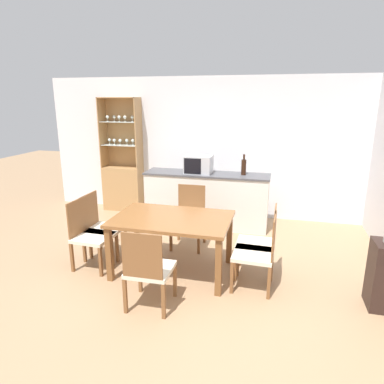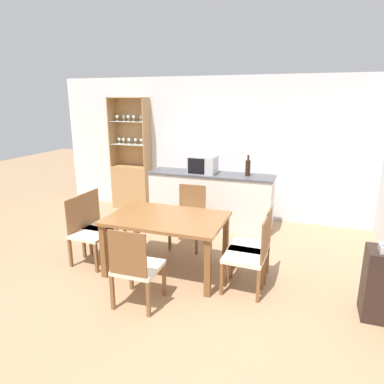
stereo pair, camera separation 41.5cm
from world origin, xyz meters
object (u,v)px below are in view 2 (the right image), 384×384
(dining_chair_side_right_far, at_px, (253,245))
(wine_bottle, at_px, (248,168))
(display_cabinet, at_px, (132,177))
(dining_chair_side_right_near, at_px, (249,255))
(dining_chair_side_left_near, at_px, (89,231))
(dining_chair_head_far, at_px, (189,217))
(dining_table, at_px, (167,224))
(dining_chair_side_left_far, at_px, (101,224))
(microwave, at_px, (203,165))
(dining_chair_head_near, at_px, (136,267))

(dining_chair_side_right_far, distance_m, wine_bottle, 1.78)
(display_cabinet, distance_m, dining_chair_side_right_far, 3.49)
(dining_chair_side_right_near, height_order, dining_chair_side_left_near, same)
(wine_bottle, bearing_deg, dining_chair_head_far, -126.18)
(dining_chair_side_right_near, distance_m, wine_bottle, 2.05)
(dining_table, distance_m, dining_chair_side_left_far, 1.10)
(display_cabinet, xyz_separation_m, dining_table, (1.72, -2.23, 0.01))
(dining_chair_side_right_far, xyz_separation_m, microwave, (-1.14, 1.58, 0.64))
(display_cabinet, bearing_deg, dining_chair_head_near, -60.66)
(dining_chair_side_right_far, xyz_separation_m, dining_chair_side_left_far, (-2.15, 0.00, 0.00))
(wine_bottle, bearing_deg, dining_table, -111.26)
(dining_chair_side_right_far, bearing_deg, dining_chair_side_right_near, -179.16)
(dining_table, bearing_deg, dining_chair_head_far, 90.04)
(display_cabinet, xyz_separation_m, dining_chair_head_far, (1.72, -1.40, -0.18))
(dining_chair_side_right_far, bearing_deg, dining_chair_head_far, 58.41)
(dining_chair_side_right_near, height_order, wine_bottle, wine_bottle)
(microwave, bearing_deg, dining_chair_side_right_near, -58.52)
(dining_chair_side_left_far, bearing_deg, dining_chair_head_far, 123.39)
(dining_chair_side_right_far, relative_size, dining_chair_head_near, 1.00)
(display_cabinet, distance_m, wine_bottle, 2.49)
(display_cabinet, xyz_separation_m, dining_chair_side_left_near, (0.64, -2.37, -0.18))
(dining_chair_side_left_near, distance_m, microwave, 2.21)
(dining_chair_head_far, height_order, dining_chair_side_left_near, same)
(dining_chair_side_left_near, bearing_deg, dining_chair_head_far, 134.88)
(dining_chair_side_left_near, xyz_separation_m, wine_bottle, (1.76, 1.91, 0.62))
(dining_chair_head_far, bearing_deg, dining_chair_side_left_near, 41.31)
(dining_table, relative_size, dining_chair_side_left_near, 1.60)
(dining_chair_side_right_near, xyz_separation_m, dining_chair_head_near, (-1.07, -0.68, 0.00))
(dining_chair_head_near, distance_m, dining_chair_side_left_near, 1.28)
(display_cabinet, distance_m, dining_chair_head_far, 2.23)
(dining_chair_side_left_near, distance_m, wine_bottle, 2.67)
(dining_chair_side_right_near, xyz_separation_m, wine_bottle, (-0.39, 1.91, 0.62))
(wine_bottle, bearing_deg, microwave, -176.62)
(dining_chair_head_near, bearing_deg, dining_chair_side_left_far, 136.92)
(microwave, bearing_deg, dining_chair_side_left_near, -118.37)
(dining_chair_side_right_near, relative_size, dining_chair_side_left_far, 1.00)
(display_cabinet, xyz_separation_m, wine_bottle, (2.41, -0.46, 0.44))
(dining_table, xyz_separation_m, dining_chair_side_left_far, (-1.08, 0.14, -0.19))
(dining_chair_side_left_far, distance_m, dining_chair_head_near, 1.45)
(dining_table, height_order, wine_bottle, wine_bottle)
(dining_chair_side_right_near, bearing_deg, dining_table, 84.62)
(dining_table, height_order, dining_chair_side_left_far, dining_chair_side_left_far)
(display_cabinet, bearing_deg, microwave, -17.12)
(dining_chair_head_far, relative_size, dining_chair_side_left_near, 1.00)
(dining_chair_head_near, bearing_deg, dining_chair_head_far, 89.03)
(display_cabinet, relative_size, dining_table, 1.50)
(display_cabinet, xyz_separation_m, dining_chair_side_left_far, (0.64, -2.09, -0.18))
(dining_chair_side_left_near, xyz_separation_m, microwave, (1.01, 1.86, 0.64))
(dining_chair_head_far, bearing_deg, wine_bottle, -126.86)
(dining_chair_head_far, distance_m, dining_chair_side_right_near, 1.45)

